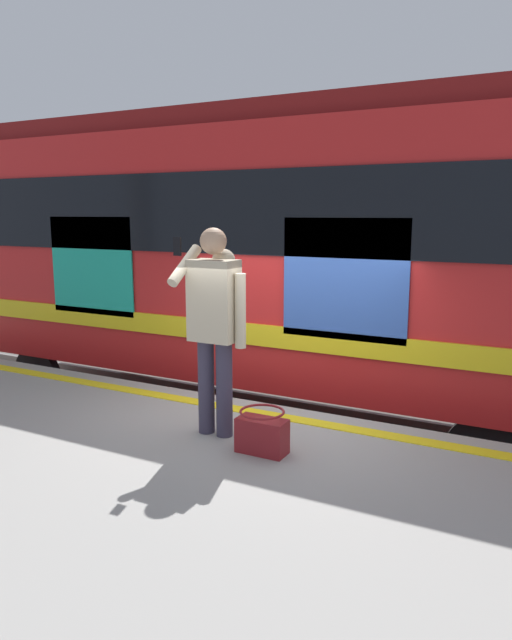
# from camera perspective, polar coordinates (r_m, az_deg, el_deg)

# --- Properties ---
(ground_plane) EXTENTS (24.00, 24.00, 0.00)m
(ground_plane) POSITION_cam_1_polar(r_m,az_deg,el_deg) (6.30, 1.83, -17.42)
(ground_plane) COLOR #4C4742
(platform) EXTENTS (14.80, 3.95, 1.06)m
(platform) POSITION_cam_1_polar(r_m,az_deg,el_deg) (4.57, -9.82, -21.56)
(platform) COLOR gray
(platform) RESTS_ON ground
(safety_line) EXTENTS (14.50, 0.16, 0.01)m
(safety_line) POSITION_cam_1_polar(r_m,az_deg,el_deg) (5.62, 0.54, -9.07)
(safety_line) COLOR yellow
(safety_line) RESTS_ON platform
(track_rail_near) EXTENTS (19.24, 0.08, 0.16)m
(track_rail_near) POSITION_cam_1_polar(r_m,az_deg,el_deg) (7.33, 6.32, -12.62)
(track_rail_near) COLOR slate
(track_rail_near) RESTS_ON ground
(track_rail_far) EXTENTS (19.24, 0.08, 0.16)m
(track_rail_far) POSITION_cam_1_polar(r_m,az_deg,el_deg) (8.59, 9.86, -9.19)
(track_rail_far) COLOR slate
(track_rail_far) RESTS_ON ground
(train_carriage) EXTENTS (9.59, 2.85, 3.98)m
(train_carriage) POSITION_cam_1_polar(r_m,az_deg,el_deg) (7.90, 0.42, 7.40)
(train_carriage) COLOR red
(train_carriage) RESTS_ON ground
(passenger) EXTENTS (0.57, 0.55, 1.76)m
(passenger) POSITION_cam_1_polar(r_m,az_deg,el_deg) (4.88, -4.02, 0.45)
(passenger) COLOR #383347
(passenger) RESTS_ON platform
(handbag) EXTENTS (0.40, 0.36, 0.35)m
(handbag) POSITION_cam_1_polar(r_m,az_deg,el_deg) (4.71, 0.59, -10.98)
(handbag) COLOR maroon
(handbag) RESTS_ON platform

